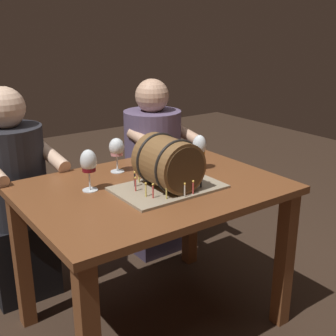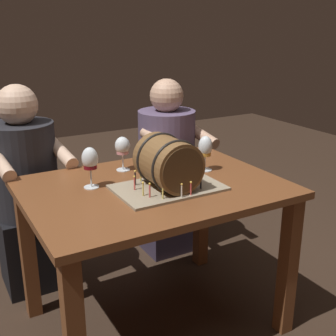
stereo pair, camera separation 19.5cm
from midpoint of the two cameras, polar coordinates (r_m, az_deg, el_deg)
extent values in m
plane|color=#332319|center=(2.41, 0.75, -19.33)|extent=(8.00, 8.00, 0.00)
cube|color=brown|center=(2.04, 0.84, -2.71)|extent=(1.18, 0.87, 0.03)
cube|color=brown|center=(2.25, 17.85, -12.19)|extent=(0.07, 0.07, 0.72)
cube|color=brown|center=(2.34, -15.49, -10.68)|extent=(0.07, 0.07, 0.72)
cube|color=brown|center=(2.74, 6.40, -5.62)|extent=(0.07, 0.07, 0.72)
cube|color=gray|center=(1.98, 2.82, -2.62)|extent=(0.48, 0.31, 0.01)
cylinder|color=brown|center=(1.94, 2.87, 0.67)|extent=(0.23, 0.26, 0.23)
cylinder|color=#46301B|center=(1.84, 5.06, -0.42)|extent=(0.20, 0.00, 0.20)
cylinder|color=#46301B|center=(2.05, 0.91, 1.64)|extent=(0.20, 0.00, 0.20)
torus|color=black|center=(1.89, 4.05, 0.08)|extent=(0.24, 0.01, 0.24)
torus|color=black|center=(2.00, 1.77, 1.22)|extent=(0.24, 0.01, 0.24)
cylinder|color=#D64C47|center=(2.05, 6.62, -1.08)|extent=(0.01, 0.01, 0.05)
sphere|color=#F9C64C|center=(2.04, 6.65, -0.23)|extent=(0.01, 0.01, 0.01)
cylinder|color=black|center=(2.09, 5.53, -0.56)|extent=(0.01, 0.01, 0.06)
sphere|color=#F9C64C|center=(2.07, 5.56, 0.39)|extent=(0.01, 0.01, 0.01)
cylinder|color=silver|center=(2.11, 3.25, -0.28)|extent=(0.01, 0.01, 0.06)
sphere|color=#F9C64C|center=(2.10, 3.27, 0.66)|extent=(0.01, 0.01, 0.01)
cylinder|color=silver|center=(2.11, 2.35, -0.37)|extent=(0.01, 0.01, 0.06)
sphere|color=#F9C64C|center=(2.10, 2.36, 0.50)|extent=(0.01, 0.01, 0.01)
cylinder|color=black|center=(2.08, 0.23, -0.71)|extent=(0.01, 0.01, 0.05)
sphere|color=#F9C64C|center=(2.07, 0.23, 0.13)|extent=(0.01, 0.01, 0.01)
cylinder|color=#EAD666|center=(2.03, -0.86, -0.92)|extent=(0.01, 0.01, 0.06)
sphere|color=#F9C64C|center=(2.02, -0.87, 0.10)|extent=(0.01, 0.01, 0.01)
cylinder|color=black|center=(1.99, -1.49, -1.47)|extent=(0.01, 0.01, 0.06)
sphere|color=#F9C64C|center=(1.97, -1.50, -0.46)|extent=(0.01, 0.01, 0.01)
cylinder|color=#D64C47|center=(1.93, -1.50, -2.13)|extent=(0.01, 0.01, 0.06)
sphere|color=#F9C64C|center=(1.92, -1.51, -1.18)|extent=(0.01, 0.01, 0.01)
cylinder|color=#EAD666|center=(1.87, -0.28, -2.92)|extent=(0.01, 0.01, 0.05)
sphere|color=#F9C64C|center=(1.86, -0.28, -1.98)|extent=(0.01, 0.01, 0.01)
cylinder|color=#D64C47|center=(1.85, 0.63, -3.11)|extent=(0.01, 0.01, 0.06)
sphere|color=#F9C64C|center=(1.84, 0.63, -2.13)|extent=(0.01, 0.01, 0.01)
cylinder|color=#EAD666|center=(1.84, 2.36, -3.23)|extent=(0.01, 0.01, 0.06)
sphere|color=#F9C64C|center=(1.82, 2.38, -2.22)|extent=(0.01, 0.01, 0.01)
cylinder|color=silver|center=(1.86, 4.82, -3.12)|extent=(0.01, 0.01, 0.05)
sphere|color=#F9C64C|center=(1.84, 4.84, -2.19)|extent=(0.01, 0.01, 0.01)
cylinder|color=#D64C47|center=(1.88, 5.98, -2.83)|extent=(0.01, 0.01, 0.05)
sphere|color=#F9C64C|center=(1.87, 6.01, -1.91)|extent=(0.01, 0.01, 0.01)
cylinder|color=black|center=(1.96, 7.16, -1.95)|extent=(0.01, 0.01, 0.06)
sphere|color=#F9C64C|center=(1.95, 7.20, -1.00)|extent=(0.01, 0.01, 0.01)
cylinder|color=#D64C47|center=(2.02, 7.03, -1.26)|extent=(0.01, 0.01, 0.06)
sphere|color=#F9C64C|center=(2.01, 7.07, -0.27)|extent=(0.01, 0.01, 0.01)
cylinder|color=white|center=(2.27, 1.36, 0.05)|extent=(0.06, 0.06, 0.00)
cylinder|color=white|center=(2.26, 1.36, 1.03)|extent=(0.01, 0.01, 0.08)
ellipsoid|color=white|center=(2.23, 1.38, 3.17)|extent=(0.07, 0.07, 0.10)
cylinder|color=beige|center=(2.24, 1.38, 2.45)|extent=(0.06, 0.06, 0.03)
cylinder|color=white|center=(2.02, -7.22, -2.53)|extent=(0.07, 0.07, 0.00)
cylinder|color=white|center=(2.00, -7.27, -1.35)|extent=(0.01, 0.01, 0.08)
ellipsoid|color=white|center=(1.97, -7.38, 1.21)|extent=(0.07, 0.07, 0.10)
cylinder|color=maroon|center=(1.98, -7.35, 0.47)|extent=(0.06, 0.06, 0.04)
cylinder|color=white|center=(2.25, 7.29, -0.28)|extent=(0.07, 0.07, 0.00)
cylinder|color=white|center=(2.24, 7.33, 0.62)|extent=(0.01, 0.01, 0.07)
ellipsoid|color=white|center=(2.21, 7.42, 2.80)|extent=(0.07, 0.07, 0.11)
cylinder|color=#C6842D|center=(2.22, 7.39, 1.96)|extent=(0.06, 0.06, 0.03)
cylinder|color=white|center=(2.24, -3.38, -0.27)|extent=(0.07, 0.07, 0.00)
cylinder|color=white|center=(2.22, -3.40, 0.76)|extent=(0.01, 0.01, 0.08)
ellipsoid|color=white|center=(2.20, -3.45, 2.89)|extent=(0.08, 0.08, 0.09)
cylinder|color=pink|center=(2.21, -3.43, 2.15)|extent=(0.06, 0.06, 0.02)
cube|color=black|center=(2.68, -15.22, -10.08)|extent=(0.34, 0.32, 0.45)
cylinder|color=#232328|center=(2.49, -16.15, -0.21)|extent=(0.40, 0.40, 0.52)
sphere|color=beige|center=(2.40, -16.91, 7.86)|extent=(0.22, 0.22, 0.22)
cylinder|color=beige|center=(2.40, -11.63, 2.09)|extent=(0.11, 0.31, 0.14)
cube|color=#372D40|center=(2.98, 1.72, -6.31)|extent=(0.34, 0.32, 0.45)
cylinder|color=#5B4C6B|center=(2.82, 1.81, 2.47)|extent=(0.41, 0.41, 0.50)
sphere|color=tan|center=(2.74, 1.88, 9.38)|extent=(0.21, 0.21, 0.21)
cylinder|color=tan|center=(2.80, 6.18, 4.36)|extent=(0.11, 0.31, 0.14)
cylinder|color=tan|center=(2.59, 0.92, 3.32)|extent=(0.11, 0.31, 0.14)
camera|label=1|loc=(0.10, -87.14, 0.96)|focal=46.78mm
camera|label=2|loc=(0.10, 92.86, -0.96)|focal=46.78mm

